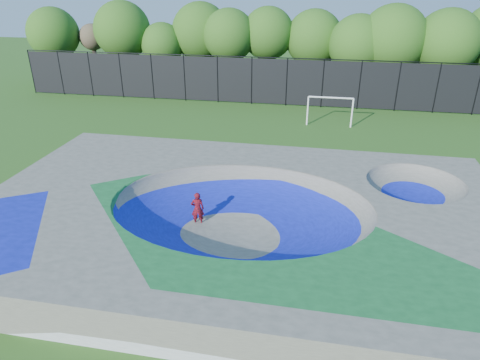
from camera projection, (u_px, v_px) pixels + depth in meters
name	position (u px, v px, depth m)	size (l,w,h in m)	color
ground	(241.00, 233.00, 18.33)	(120.00, 120.00, 0.00)	#275216
skate_deck	(241.00, 218.00, 18.01)	(22.00, 14.00, 1.50)	gray
skater	(198.00, 209.00, 18.69)	(0.57, 0.38, 1.57)	#B60E1F
skateboard	(198.00, 224.00, 19.01)	(0.78, 0.22, 0.05)	black
soccer_goal	(330.00, 106.00, 31.16)	(3.33, 0.12, 2.20)	white
fence	(287.00, 81.00, 36.12)	(48.09, 0.09, 4.04)	black
treeline	(311.00, 38.00, 38.96)	(52.37, 7.75, 8.33)	#473923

